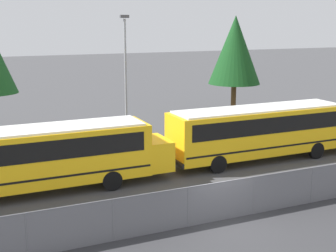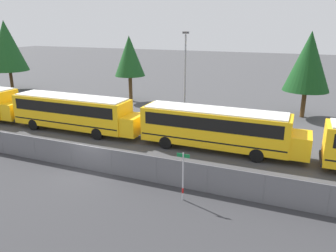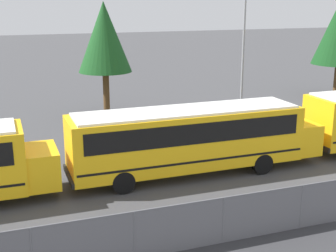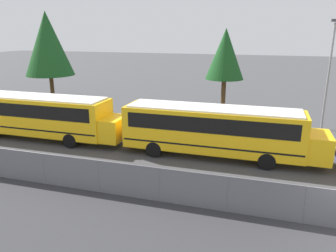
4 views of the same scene
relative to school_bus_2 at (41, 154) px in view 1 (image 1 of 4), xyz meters
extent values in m
plane|color=#424244|center=(6.14, -6.32, -1.87)|extent=(200.00, 200.00, 0.00)
cube|color=#9EA0A5|center=(6.14, -6.32, -1.04)|extent=(89.20, 0.03, 1.65)
cube|color=slate|center=(6.14, -6.34, -1.04)|extent=(89.20, 0.01, 1.65)
cylinder|color=slate|center=(6.14, -6.32, -0.22)|extent=(89.20, 0.05, 0.05)
cylinder|color=slate|center=(-1.55, -6.32, -1.04)|extent=(0.07, 0.07, 1.65)
cylinder|color=slate|center=(1.52, -6.32, -1.04)|extent=(0.07, 0.07, 1.65)
cylinder|color=slate|center=(4.60, -6.32, -1.04)|extent=(0.07, 0.07, 1.65)
cylinder|color=slate|center=(7.67, -6.32, -1.04)|extent=(0.07, 0.07, 1.65)
cylinder|color=slate|center=(10.75, -6.32, -1.04)|extent=(0.07, 0.07, 1.65)
cube|color=yellow|center=(-0.27, 0.00, -0.10)|extent=(10.83, 2.54, 2.55)
cube|color=black|center=(-0.27, 0.00, 0.46)|extent=(9.96, 2.58, 0.92)
cube|color=black|center=(-0.27, 0.00, -0.81)|extent=(10.61, 2.57, 0.10)
cube|color=yellow|center=(5.80, 0.00, -0.61)|extent=(1.30, 2.34, 1.53)
cube|color=silver|center=(-0.27, 0.00, 1.22)|extent=(10.29, 2.28, 0.10)
cylinder|color=black|center=(3.09, 1.15, -1.37)|extent=(0.98, 0.28, 0.98)
cylinder|color=black|center=(3.09, -1.15, -1.37)|extent=(0.98, 0.28, 0.98)
cube|color=yellow|center=(12.43, 0.24, -0.10)|extent=(10.83, 2.54, 2.55)
cube|color=black|center=(12.43, 0.24, 0.46)|extent=(9.96, 2.58, 0.92)
cube|color=black|center=(12.43, 0.24, -0.81)|extent=(10.61, 2.57, 0.10)
cube|color=black|center=(6.97, 0.24, -1.22)|extent=(0.12, 2.54, 0.24)
cube|color=silver|center=(12.43, 0.24, 1.22)|extent=(10.29, 2.28, 0.10)
cylinder|color=black|center=(15.79, 1.39, -1.37)|extent=(0.98, 0.28, 0.98)
cylinder|color=black|center=(15.79, -0.91, -1.37)|extent=(0.98, 0.28, 0.98)
cylinder|color=black|center=(9.08, 1.39, -1.37)|extent=(0.98, 0.28, 0.98)
cylinder|color=black|center=(9.08, -0.91, -1.37)|extent=(0.98, 0.28, 0.98)
cylinder|color=gray|center=(7.20, 8.54, 2.21)|extent=(0.16, 0.16, 8.14)
cube|color=#47474C|center=(7.20, 8.54, 6.43)|extent=(0.60, 0.24, 0.20)
cylinder|color=#51381E|center=(18.45, 12.65, -0.51)|extent=(0.44, 0.44, 2.72)
cone|color=#144219|center=(18.45, 12.65, 3.74)|extent=(4.44, 4.44, 5.77)
camera|label=1|loc=(-3.14, -21.74, 6.09)|focal=50.00mm
camera|label=2|loc=(18.11, -22.35, 7.15)|focal=35.00mm
camera|label=3|loc=(-8.12, -19.03, 6.10)|focal=50.00mm
camera|label=4|loc=(2.76, -19.12, 5.67)|focal=35.00mm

